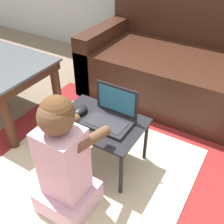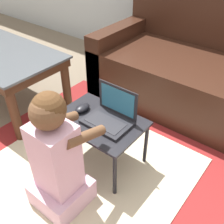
{
  "view_description": "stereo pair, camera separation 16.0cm",
  "coord_description": "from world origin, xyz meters",
  "px_view_note": "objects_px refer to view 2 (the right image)",
  "views": [
    {
      "loc": [
        0.61,
        -0.86,
        1.37
      ],
      "look_at": [
        -0.06,
        0.24,
        0.41
      ],
      "focal_mm": 42.0,
      "sensor_mm": 36.0,
      "label": 1
    },
    {
      "loc": [
        0.74,
        -0.77,
        1.37
      ],
      "look_at": [
        -0.06,
        0.24,
        0.41
      ],
      "focal_mm": 42.0,
      "sensor_mm": 36.0,
      "label": 2
    }
  ],
  "objects_px": {
    "coffee_table": "(2,60)",
    "person_seated": "(57,159)",
    "couch": "(204,71)",
    "laptop_desk": "(100,125)",
    "laptop": "(110,117)",
    "computer_mouse": "(82,108)"
  },
  "relations": [
    {
      "from": "laptop_desk",
      "to": "laptop",
      "type": "height_order",
      "value": "laptop"
    },
    {
      "from": "coffee_table",
      "to": "laptop_desk",
      "type": "xyz_separation_m",
      "value": [
        1.08,
        -0.04,
        -0.11
      ]
    },
    {
      "from": "laptop_desk",
      "to": "computer_mouse",
      "type": "distance_m",
      "value": 0.17
    },
    {
      "from": "person_seated",
      "to": "laptop_desk",
      "type": "bearing_deg",
      "value": 95.33
    },
    {
      "from": "couch",
      "to": "laptop_desk",
      "type": "height_order",
      "value": "couch"
    },
    {
      "from": "couch",
      "to": "computer_mouse",
      "type": "height_order",
      "value": "couch"
    },
    {
      "from": "couch",
      "to": "laptop",
      "type": "xyz_separation_m",
      "value": [
        -0.17,
        -1.08,
        0.08
      ]
    },
    {
      "from": "laptop_desk",
      "to": "person_seated",
      "type": "xyz_separation_m",
      "value": [
        0.04,
        -0.39,
        0.04
      ]
    },
    {
      "from": "coffee_table",
      "to": "laptop",
      "type": "xyz_separation_m",
      "value": [
        1.14,
        -0.01,
        -0.03
      ]
    },
    {
      "from": "couch",
      "to": "laptop_desk",
      "type": "xyz_separation_m",
      "value": [
        -0.23,
        -1.1,
        0.0
      ]
    },
    {
      "from": "couch",
      "to": "laptop_desk",
      "type": "distance_m",
      "value": 1.13
    },
    {
      "from": "couch",
      "to": "computer_mouse",
      "type": "bearing_deg",
      "value": -109.12
    },
    {
      "from": "computer_mouse",
      "to": "person_seated",
      "type": "height_order",
      "value": "person_seated"
    },
    {
      "from": "laptop",
      "to": "person_seated",
      "type": "bearing_deg",
      "value": -93.27
    },
    {
      "from": "coffee_table",
      "to": "couch",
      "type": "bearing_deg",
      "value": 39.17
    },
    {
      "from": "coffee_table",
      "to": "person_seated",
      "type": "relative_size",
      "value": 1.36
    },
    {
      "from": "coffee_table",
      "to": "computer_mouse",
      "type": "height_order",
      "value": "coffee_table"
    },
    {
      "from": "coffee_table",
      "to": "laptop_desk",
      "type": "bearing_deg",
      "value": -1.97
    },
    {
      "from": "laptop_desk",
      "to": "person_seated",
      "type": "height_order",
      "value": "person_seated"
    },
    {
      "from": "laptop",
      "to": "computer_mouse",
      "type": "distance_m",
      "value": 0.21
    },
    {
      "from": "couch",
      "to": "laptop",
      "type": "distance_m",
      "value": 1.09
    },
    {
      "from": "laptop_desk",
      "to": "laptop",
      "type": "bearing_deg",
      "value": 23.74
    }
  ]
}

